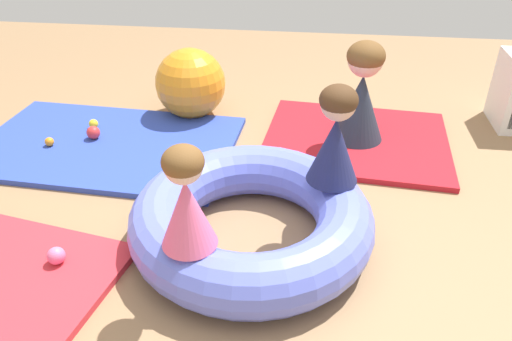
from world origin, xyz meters
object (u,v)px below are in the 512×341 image
(child_in_navy, at_px, (335,136))
(adult_seated, at_px, (362,93))
(inflatable_cushion, at_px, (251,219))
(exercise_ball_large, at_px, (191,83))
(play_ball_pink, at_px, (56,256))
(play_ball_yellow, at_px, (94,124))
(play_ball_red, at_px, (93,133))
(child_in_pink, at_px, (186,199))
(play_ball_orange, at_px, (49,142))

(child_in_navy, bearing_deg, adult_seated, -140.54)
(inflatable_cushion, distance_m, child_in_navy, 0.62)
(inflatable_cushion, height_order, exercise_ball_large, exercise_ball_large)
(child_in_navy, relative_size, play_ball_pink, 6.00)
(play_ball_yellow, bearing_deg, play_ball_pink, -74.07)
(play_ball_red, height_order, exercise_ball_large, exercise_ball_large)
(inflatable_cushion, relative_size, adult_seated, 1.80)
(child_in_pink, bearing_deg, play_ball_orange, -179.65)
(child_in_navy, height_order, play_ball_red, child_in_navy)
(play_ball_red, bearing_deg, child_in_pink, -51.92)
(play_ball_orange, bearing_deg, inflatable_cushion, -27.56)
(play_ball_orange, bearing_deg, exercise_ball_large, 38.54)
(play_ball_red, relative_size, exercise_ball_large, 0.17)
(child_in_pink, height_order, play_ball_orange, child_in_pink)
(adult_seated, bearing_deg, exercise_ball_large, -53.66)
(adult_seated, distance_m, play_ball_orange, 2.25)
(inflatable_cushion, bearing_deg, play_ball_yellow, 140.52)
(play_ball_red, distance_m, exercise_ball_large, 0.85)
(inflatable_cushion, distance_m, exercise_ball_large, 1.67)
(play_ball_orange, bearing_deg, child_in_navy, -17.03)
(play_ball_yellow, height_order, play_ball_red, play_ball_red)
(play_ball_red, height_order, play_ball_pink, play_ball_red)
(child_in_navy, distance_m, exercise_ball_large, 1.73)
(play_ball_yellow, height_order, play_ball_pink, play_ball_pink)
(child_in_pink, bearing_deg, play_ball_yellow, 169.38)
(exercise_ball_large, bearing_deg, play_ball_yellow, -149.79)
(play_ball_orange, distance_m, play_ball_yellow, 0.37)
(inflatable_cushion, xyz_separation_m, child_in_pink, (-0.23, -0.40, 0.39))
(play_ball_orange, relative_size, play_ball_pink, 0.70)
(child_in_navy, distance_m, play_ball_red, 1.93)
(child_in_pink, distance_m, play_ball_orange, 1.88)
(inflatable_cushion, height_order, child_in_navy, child_in_navy)
(child_in_navy, distance_m, adult_seated, 1.04)
(adult_seated, relative_size, play_ball_pink, 8.00)
(play_ball_yellow, bearing_deg, child_in_pink, -53.30)
(inflatable_cushion, xyz_separation_m, exercise_ball_large, (-0.69, 1.52, 0.13))
(inflatable_cushion, relative_size, exercise_ball_large, 2.34)
(inflatable_cushion, height_order, adult_seated, adult_seated)
(adult_seated, height_order, play_ball_orange, adult_seated)
(play_ball_pink, xyz_separation_m, exercise_ball_large, (0.26, 1.86, 0.19))
(play_ball_yellow, xyz_separation_m, play_ball_pink, (0.42, -1.46, 0.01))
(child_in_navy, bearing_deg, play_ball_orange, -55.83)
(exercise_ball_large, bearing_deg, play_ball_orange, -141.46)
(adult_seated, bearing_deg, play_ball_yellow, -38.04)
(adult_seated, bearing_deg, play_ball_orange, -30.38)
(play_ball_pink, bearing_deg, adult_seated, 44.73)
(adult_seated, bearing_deg, play_ball_red, -33.15)
(play_ball_yellow, relative_size, exercise_ball_large, 0.13)
(adult_seated, height_order, play_ball_pink, adult_seated)
(child_in_navy, xyz_separation_m, adult_seated, (0.21, 1.01, -0.18))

